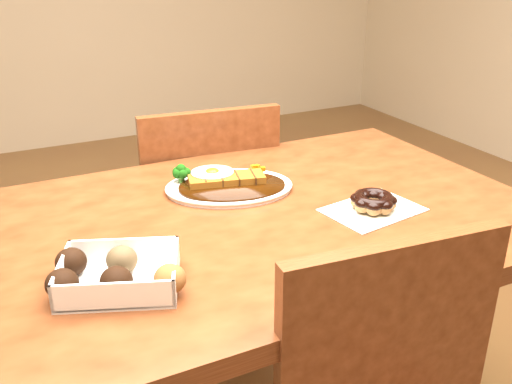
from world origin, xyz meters
name	(u,v)px	position (x,y,z in m)	size (l,w,h in m)	color
table	(262,253)	(0.00, 0.00, 0.65)	(1.20, 0.80, 0.75)	#4D220F
chair_far	(203,221)	(0.06, 0.54, 0.48)	(0.46, 0.46, 0.87)	#4D220F
katsu_curry_plate	(227,184)	(-0.02, 0.15, 0.76)	(0.34, 0.29, 0.06)	white
donut_box	(116,273)	(-0.35, -0.15, 0.78)	(0.24, 0.21, 0.06)	white
pon_de_ring	(373,202)	(0.22, -0.10, 0.77)	(0.22, 0.17, 0.04)	silver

